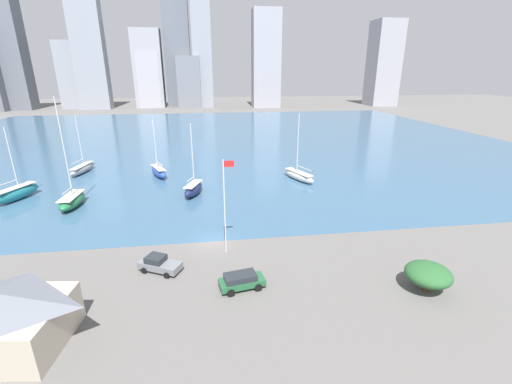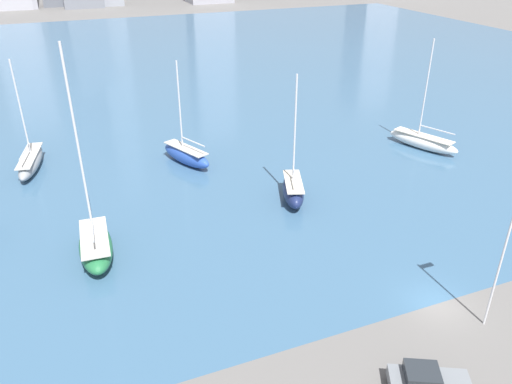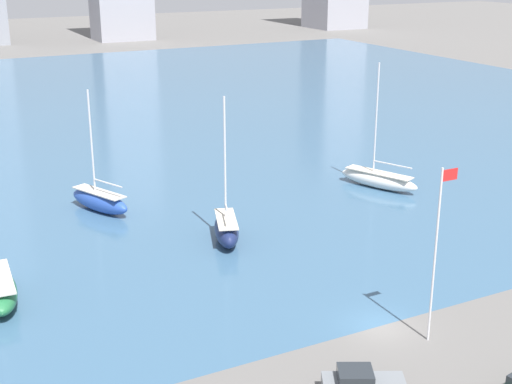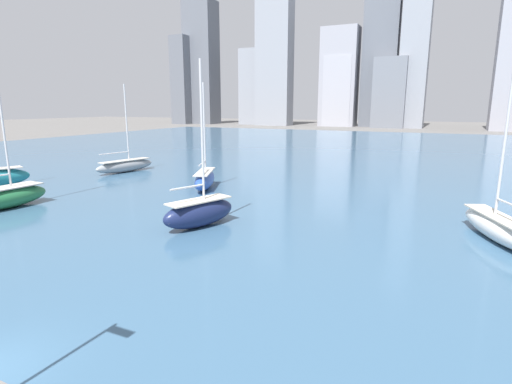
{
  "view_description": "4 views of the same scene",
  "coord_description": "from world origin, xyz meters",
  "px_view_note": "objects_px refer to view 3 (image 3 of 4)",
  "views": [
    {
      "loc": [
        0.15,
        -38.61,
        20.16
      ],
      "look_at": [
        7.05,
        10.49,
        2.55
      ],
      "focal_mm": 24.0,
      "sensor_mm": 36.0,
      "label": 1
    },
    {
      "loc": [
        -21.91,
        -20.56,
        23.19
      ],
      "look_at": [
        -7.9,
        14.25,
        3.48
      ],
      "focal_mm": 35.0,
      "sensor_mm": 36.0,
      "label": 2
    },
    {
      "loc": [
        -25.93,
        -32.61,
        22.83
      ],
      "look_at": [
        -2.42,
        12.77,
        5.73
      ],
      "focal_mm": 50.0,
      "sensor_mm": 36.0,
      "label": 3
    },
    {
      "loc": [
        13.54,
        -6.85,
        8.94
      ],
      "look_at": [
        1.1,
        19.28,
        2.68
      ],
      "focal_mm": 28.0,
      "sensor_mm": 36.0,
      "label": 4
    }
  ],
  "objects_px": {
    "sailboat_white": "(379,179)",
    "sailboat_blue": "(100,200)",
    "sailboat_navy": "(226,229)",
    "parked_pickup_gray": "(362,384)",
    "flag_pole": "(436,250)"
  },
  "relations": [
    {
      "from": "sailboat_white",
      "to": "sailboat_blue",
      "type": "bearing_deg",
      "value": 144.62
    },
    {
      "from": "flag_pole",
      "to": "sailboat_white",
      "type": "height_order",
      "value": "sailboat_white"
    },
    {
      "from": "sailboat_navy",
      "to": "sailboat_white",
      "type": "bearing_deg",
      "value": 36.64
    },
    {
      "from": "flag_pole",
      "to": "sailboat_navy",
      "type": "xyz_separation_m",
      "value": [
        -4.43,
        20.22,
        -4.93
      ]
    },
    {
      "from": "flag_pole",
      "to": "sailboat_navy",
      "type": "distance_m",
      "value": 21.28
    },
    {
      "from": "sailboat_white",
      "to": "parked_pickup_gray",
      "type": "xyz_separation_m",
      "value": [
        -22.91,
        -29.29,
        -0.11
      ]
    },
    {
      "from": "flag_pole",
      "to": "sailboat_navy",
      "type": "relative_size",
      "value": 0.92
    },
    {
      "from": "sailboat_white",
      "to": "parked_pickup_gray",
      "type": "relative_size",
      "value": 2.63
    },
    {
      "from": "flag_pole",
      "to": "sailboat_blue",
      "type": "distance_m",
      "value": 34.85
    },
    {
      "from": "sailboat_blue",
      "to": "parked_pickup_gray",
      "type": "height_order",
      "value": "sailboat_blue"
    },
    {
      "from": "sailboat_blue",
      "to": "sailboat_navy",
      "type": "height_order",
      "value": "sailboat_navy"
    },
    {
      "from": "sailboat_white",
      "to": "flag_pole",
      "type": "bearing_deg",
      "value": -143.35
    },
    {
      "from": "sailboat_blue",
      "to": "sailboat_navy",
      "type": "relative_size",
      "value": 0.93
    },
    {
      "from": "flag_pole",
      "to": "sailboat_blue",
      "type": "relative_size",
      "value": 0.98
    },
    {
      "from": "parked_pickup_gray",
      "to": "flag_pole",
      "type": "bearing_deg",
      "value": -39.87
    }
  ]
}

